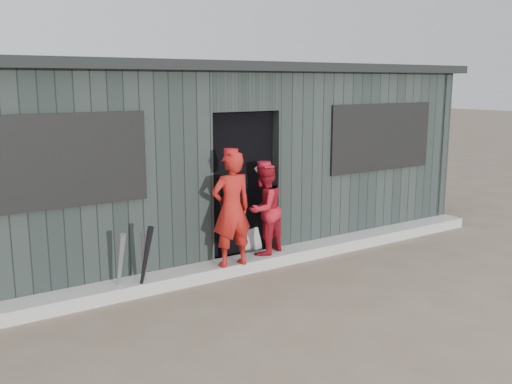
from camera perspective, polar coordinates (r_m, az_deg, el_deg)
ground at (r=6.13m, az=9.63°, el=-11.93°), size 80.00×80.00×0.00m
curb at (r=7.43m, az=-0.09°, el=-6.99°), size 8.00×0.36×0.15m
bat_left at (r=6.46m, az=-13.43°, el=-7.17°), size 0.09×0.29×0.78m
bat_mid at (r=6.56m, az=-11.14°, el=-6.90°), size 0.12×0.21×0.76m
bat_right at (r=6.43m, az=-11.02°, el=-6.85°), size 0.14×0.32×0.84m
player_red_left at (r=6.88m, az=-2.47°, el=-1.72°), size 0.53×0.37×1.41m
player_red_right at (r=7.39m, az=0.81°, el=-1.71°), size 0.70×0.63×1.19m
player_grey_back at (r=7.78m, az=-0.82°, el=-1.50°), size 0.79×0.65×1.38m
dugout at (r=8.59m, az=-6.36°, el=3.68°), size 8.30×3.30×2.62m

